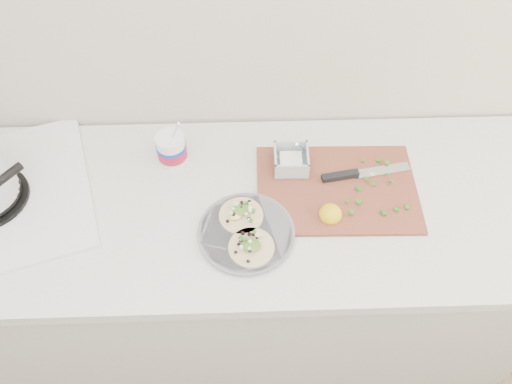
{
  "coord_description": "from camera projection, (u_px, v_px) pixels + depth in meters",
  "views": [
    {
      "loc": [
        0.24,
        0.57,
        2.06
      ],
      "look_at": [
        0.27,
        1.41,
        0.96
      ],
      "focal_mm": 35.0,
      "sensor_mm": 36.0,
      "label": 1
    }
  ],
  "objects": [
    {
      "name": "counter",
      "position": [
        182.0,
        274.0,
        1.8
      ],
      "size": [
        2.44,
        0.66,
        0.9
      ],
      "color": "beige",
      "rests_on": "ground"
    },
    {
      "name": "taco_plate",
      "position": [
        246.0,
        231.0,
        1.36
      ],
      "size": [
        0.27,
        0.27,
        0.04
      ],
      "rotation": [
        0.0,
        0.0,
        -0.02
      ],
      "color": "slate",
      "rests_on": "counter"
    },
    {
      "name": "tub",
      "position": [
        172.0,
        147.0,
        1.48
      ],
      "size": [
        0.09,
        0.09,
        0.2
      ],
      "rotation": [
        0.0,
        0.0,
        -0.26
      ],
      "color": "white",
      "rests_on": "counter"
    },
    {
      "name": "cutboard",
      "position": [
        334.0,
        183.0,
        1.46
      ],
      "size": [
        0.47,
        0.33,
        0.07
      ],
      "rotation": [
        0.0,
        0.0,
        -0.02
      ],
      "color": "brown",
      "rests_on": "counter"
    }
  ]
}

